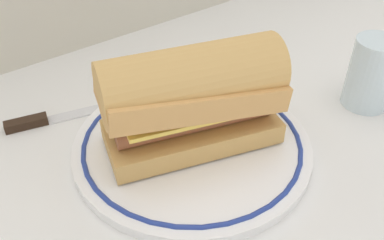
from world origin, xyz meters
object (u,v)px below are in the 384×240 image
object	(u,v)px
plate	(192,144)
butter_knife	(55,117)
sausage_sandwich	(192,96)
drinking_glass	(370,78)

from	to	relation	value
plate	butter_knife	size ratio (longest dim) A/B	1.84
sausage_sandwich	drinking_glass	world-z (taller)	sausage_sandwich
plate	sausage_sandwich	xyz separation A→B (m)	(0.00, 0.00, 0.07)
plate	drinking_glass	world-z (taller)	drinking_glass
plate	butter_knife	xyz separation A→B (m)	(-0.11, 0.16, -0.00)
drinking_glass	butter_knife	world-z (taller)	drinking_glass
plate	butter_knife	bearing A→B (deg)	124.38
plate	drinking_glass	xyz separation A→B (m)	(0.25, -0.07, 0.03)
sausage_sandwich	butter_knife	world-z (taller)	sausage_sandwich
drinking_glass	butter_knife	xyz separation A→B (m)	(-0.36, 0.23, -0.04)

